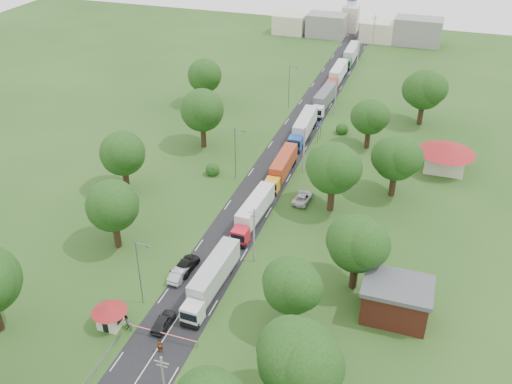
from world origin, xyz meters
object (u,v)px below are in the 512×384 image
at_px(truck_0, 212,278).
at_px(car_lane_mid, 181,273).
at_px(boom_barrier, 153,331).
at_px(pedestrian_near, 160,346).
at_px(info_sign, 319,127).
at_px(guard_booth, 110,313).
at_px(car_lane_front, 163,321).

xyz_separation_m(truck_0, car_lane_mid, (-5.23, 1.21, -1.36)).
xyz_separation_m(boom_barrier, pedestrian_near, (1.96, -2.03, 0.06)).
distance_m(info_sign, car_lane_mid, 49.43).
xyz_separation_m(boom_barrier, guard_booth, (-5.84, -0.00, 1.27)).
relative_size(guard_booth, pedestrian_near, 2.32).
distance_m(boom_barrier, guard_booth, 5.98).
relative_size(truck_0, car_lane_mid, 3.00).
bearing_deg(car_lane_mid, car_lane_front, 105.56).
bearing_deg(info_sign, boom_barrier, -96.24).
height_order(car_lane_front, pedestrian_near, pedestrian_near).
relative_size(boom_barrier, guard_booth, 2.10).
relative_size(info_sign, car_lane_front, 0.91).
bearing_deg(truck_0, car_lane_mid, 166.95).
height_order(truck_0, pedestrian_near, truck_0).
relative_size(info_sign, truck_0, 0.28).
bearing_deg(boom_barrier, car_lane_front, 79.96).
distance_m(boom_barrier, truck_0, 10.78).
height_order(info_sign, car_lane_front, info_sign).
xyz_separation_m(boom_barrier, car_lane_mid, (-1.64, 11.30, -0.08)).
bearing_deg(car_lane_mid, guard_booth, 73.02).
height_order(info_sign, pedestrian_near, info_sign).
bearing_deg(truck_0, car_lane_front, -111.82).
relative_size(boom_barrier, truck_0, 0.62).
xyz_separation_m(truck_0, car_lane_front, (-3.23, -8.07, -1.40)).
xyz_separation_m(car_lane_front, car_lane_mid, (-2.00, 9.28, 0.05)).
bearing_deg(guard_booth, car_lane_mid, 69.62).
xyz_separation_m(truck_0, pedestrian_near, (-1.63, -12.12, -1.22)).
bearing_deg(guard_booth, info_sign, 78.32).
height_order(info_sign, truck_0, info_sign).
distance_m(boom_barrier, pedestrian_near, 2.82).
bearing_deg(guard_booth, pedestrian_near, -14.57).
distance_m(boom_barrier, info_sign, 60.39).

